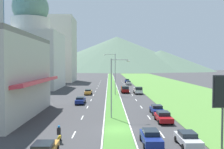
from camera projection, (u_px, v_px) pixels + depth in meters
ground_plane at (117, 130)px, 30.40m from camera, size 600.00×600.00×0.00m
grass_median at (112, 86)px, 90.34m from camera, size 3.20×240.00×0.06m
grass_verge_right at (168, 86)px, 90.58m from camera, size 24.00×240.00×0.06m
lane_dash_left_2 at (74, 135)px, 28.42m from camera, size 0.16×2.80×0.01m
lane_dash_left_3 at (82, 118)px, 37.45m from camera, size 0.16×2.80×0.01m
lane_dash_left_4 at (88, 107)px, 46.48m from camera, size 0.16×2.80×0.01m
lane_dash_left_5 at (91, 100)px, 55.50m from camera, size 0.16×2.80×0.01m
lane_dash_left_6 at (94, 95)px, 64.53m from camera, size 0.16×2.80×0.01m
lane_dash_left_7 at (95, 91)px, 73.56m from camera, size 0.16×2.80×0.01m
lane_dash_left_8 at (97, 88)px, 82.59m from camera, size 0.16×2.80×0.01m
lane_dash_left_9 at (98, 86)px, 91.62m from camera, size 0.16×2.80×0.01m
lane_dash_left_10 at (99, 84)px, 100.65m from camera, size 0.16×2.80×0.01m
lane_dash_left_11 at (100, 82)px, 109.68m from camera, size 0.16×2.80×0.01m
lane_dash_left_12 at (101, 81)px, 118.71m from camera, size 0.16×2.80×0.01m
lane_dash_right_2 at (162, 134)px, 28.54m from camera, size 0.16×2.80×0.01m
lane_dash_right_3 at (149, 117)px, 37.57m from camera, size 0.16×2.80×0.01m
lane_dash_right_4 at (141, 107)px, 46.59m from camera, size 0.16×2.80×0.01m
lane_dash_right_5 at (136, 100)px, 55.62m from camera, size 0.16×2.80×0.01m
lane_dash_right_6 at (132, 95)px, 64.65m from camera, size 0.16×2.80×0.01m
lane_dash_right_7 at (129, 91)px, 73.68m from camera, size 0.16×2.80×0.01m
lane_dash_right_8 at (127, 88)px, 82.71m from camera, size 0.16×2.80×0.01m
lane_dash_right_9 at (125, 86)px, 91.74m from camera, size 0.16×2.80×0.01m
lane_dash_right_10 at (124, 84)px, 100.77m from camera, size 0.16×2.80×0.01m
lane_dash_right_11 at (123, 82)px, 109.80m from camera, size 0.16×2.80×0.01m
lane_dash_right_12 at (122, 81)px, 118.83m from camera, size 0.16×2.80×0.01m
edge_line_median_left at (107, 86)px, 90.32m from camera, size 0.16×240.00×0.01m
edge_line_median_right at (117, 86)px, 90.36m from camera, size 0.16×240.00×0.01m
domed_building at (31, 48)px, 82.25m from camera, size 19.34×19.34×32.90m
midrise_colored at (56, 50)px, 114.16m from camera, size 17.01×17.01×29.57m
hill_far_left at (49, 56)px, 326.81m from camera, size 205.88×205.88×39.01m
hill_far_center at (117, 53)px, 326.10m from camera, size 217.97×217.97×44.41m
hill_far_right at (161, 61)px, 295.84m from camera, size 125.72×125.72×24.78m
street_lamp_near at (113, 84)px, 36.85m from camera, size 2.91×0.28×8.97m
street_lamp_mid at (114, 72)px, 64.50m from camera, size 3.18×0.48×10.86m
car_0 at (80, 100)px, 50.45m from camera, size 1.87×4.72×1.44m
car_1 at (151, 137)px, 24.79m from camera, size 1.89×4.50×1.50m
car_2 at (129, 83)px, 96.14m from camera, size 1.86×4.42×1.55m
car_4 at (127, 81)px, 107.52m from camera, size 1.95×4.56×1.63m
car_5 at (163, 117)px, 34.62m from camera, size 2.02×4.59×1.46m
car_6 at (188, 139)px, 24.43m from camera, size 1.90×4.13×1.41m
car_7 at (157, 109)px, 40.19m from camera, size 1.97×4.21×1.45m
car_8 at (88, 92)px, 65.79m from camera, size 1.87×4.75×1.43m
pickup_truck_0 at (125, 89)px, 69.66m from camera, size 2.18×5.40×2.00m
pickup_truck_1 at (138, 90)px, 67.35m from camera, size 2.18×5.40×2.00m
motorcycle_rider at (59, 135)px, 25.55m from camera, size 0.36×2.00×1.80m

